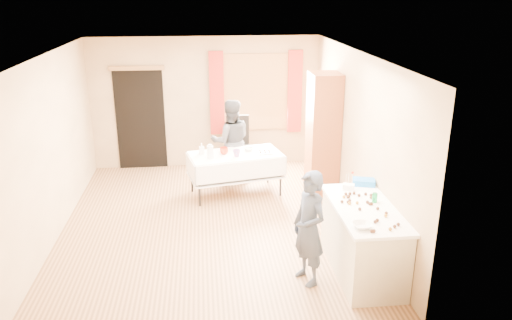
{
  "coord_description": "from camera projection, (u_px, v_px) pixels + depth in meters",
  "views": [
    {
      "loc": [
        -0.07,
        -7.06,
        3.48
      ],
      "look_at": [
        0.7,
        0.0,
        1.02
      ],
      "focal_mm": 35.0,
      "sensor_mm": 36.0,
      "label": 1
    }
  ],
  "objects": [
    {
      "name": "curtain_left",
      "position": [
        217.0,
        94.0,
        9.82
      ],
      "size": [
        0.28,
        0.06,
        1.65
      ],
      "primitive_type": "cube",
      "color": "#A3261C",
      "rests_on": "wall_back"
    },
    {
      "name": "counter",
      "position": [
        363.0,
        240.0,
        6.31
      ],
      "size": [
        0.75,
        1.59,
        0.91
      ],
      "color": "beige",
      "rests_on": "floor"
    },
    {
      "name": "blue_basket",
      "position": [
        364.0,
        182.0,
        6.85
      ],
      "size": [
        0.34,
        0.28,
        0.08
      ],
      "primitive_type": "cube",
      "rotation": [
        0.0,
        0.0,
        -0.29
      ],
      "color": "blue",
      "rests_on": "counter"
    },
    {
      "name": "girl",
      "position": [
        309.0,
        228.0,
        6.02
      ],
      "size": [
        0.78,
        0.73,
        1.45
      ],
      "primitive_type": "imported",
      "rotation": [
        0.0,
        0.0,
        -1.17
      ],
      "color": "#293144",
      "rests_on": "floor"
    },
    {
      "name": "ceiling",
      "position": [
        206.0,
        53.0,
        6.92
      ],
      "size": [
        4.5,
        5.5,
        0.02
      ],
      "primitive_type": "cube",
      "color": "white",
      "rests_on": "floor"
    },
    {
      "name": "foam_block",
      "position": [
        348.0,
        187.0,
        6.67
      ],
      "size": [
        0.18,
        0.15,
        0.08
      ],
      "primitive_type": "cube",
      "rotation": [
        0.0,
        0.0,
        -0.39
      ],
      "color": "white",
      "rests_on": "counter"
    },
    {
      "name": "window_frame",
      "position": [
        256.0,
        92.0,
        9.94
      ],
      "size": [
        1.32,
        0.06,
        1.52
      ],
      "primitive_type": "cube",
      "color": "olive",
      "rests_on": "wall_back"
    },
    {
      "name": "doorway",
      "position": [
        141.0,
        120.0,
        9.88
      ],
      "size": [
        0.95,
        0.04,
        2.0
      ],
      "primitive_type": "cube",
      "color": "black",
      "rests_on": "floor"
    },
    {
      "name": "cup_rainbow",
      "position": [
        236.0,
        153.0,
        8.48
      ],
      "size": [
        0.23,
        0.23,
        0.12
      ],
      "primitive_type": "imported",
      "rotation": [
        0.0,
        0.0,
        0.46
      ],
      "color": "red",
      "rests_on": "party_table"
    },
    {
      "name": "floor",
      "position": [
        211.0,
        224.0,
        7.78
      ],
      "size": [
        4.5,
        5.5,
        0.02
      ],
      "primitive_type": "cube",
      "color": "#9E7047",
      "rests_on": "ground"
    },
    {
      "name": "pastry_tray",
      "position": [
        265.0,
        153.0,
        8.67
      ],
      "size": [
        0.3,
        0.23,
        0.02
      ],
      "primitive_type": "cube",
      "rotation": [
        0.0,
        0.0,
        0.12
      ],
      "color": "white",
      "rests_on": "party_table"
    },
    {
      "name": "mixing_bowl",
      "position": [
        362.0,
        226.0,
        5.62
      ],
      "size": [
        0.25,
        0.25,
        0.05
      ],
      "primitive_type": "imported",
      "rotation": [
        0.0,
        0.0,
        0.06
      ],
      "color": "white",
      "rests_on": "counter"
    },
    {
      "name": "curtain_right",
      "position": [
        295.0,
        92.0,
        9.98
      ],
      "size": [
        0.28,
        0.06,
        1.65
      ],
      "primitive_type": "cube",
      "color": "#A3261C",
      "rests_on": "wall_back"
    },
    {
      "name": "window_pane",
      "position": [
        256.0,
        92.0,
        9.93
      ],
      "size": [
        1.2,
        0.02,
        1.4
      ],
      "primitive_type": "cube",
      "color": "white",
      "rests_on": "wall_back"
    },
    {
      "name": "woman",
      "position": [
        231.0,
        141.0,
        9.23
      ],
      "size": [
        0.84,
        0.69,
        1.56
      ],
      "primitive_type": "imported",
      "rotation": [
        0.0,
        0.0,
        3.21
      ],
      "color": "black",
      "rests_on": "floor"
    },
    {
      "name": "small_bowl",
      "position": [
        249.0,
        149.0,
        8.8
      ],
      "size": [
        0.25,
        0.25,
        0.05
      ],
      "primitive_type": "imported",
      "rotation": [
        0.0,
        0.0,
        0.29
      ],
      "color": "white",
      "rests_on": "party_table"
    },
    {
      "name": "bottle",
      "position": [
        202.0,
        149.0,
        8.61
      ],
      "size": [
        0.11,
        0.11,
        0.19
      ],
      "primitive_type": "imported",
      "rotation": [
        0.0,
        0.0,
        0.13
      ],
      "color": "white",
      "rests_on": "party_table"
    },
    {
      "name": "cake_balls",
      "position": [
        364.0,
        206.0,
        6.14
      ],
      "size": [
        0.51,
        1.11,
        0.04
      ],
      "color": "#3F2314",
      "rests_on": "counter"
    },
    {
      "name": "chair",
      "position": [
        239.0,
        155.0,
        9.87
      ],
      "size": [
        0.47,
        0.47,
        1.1
      ],
      "rotation": [
        0.0,
        0.0,
        0.02
      ],
      "color": "black",
      "rests_on": "floor"
    },
    {
      "name": "party_table",
      "position": [
        236.0,
        170.0,
        8.74
      ],
      "size": [
        1.74,
        1.13,
        0.75
      ],
      "rotation": [
        0.0,
        0.0,
        0.21
      ],
      "color": "black",
      "rests_on": "floor"
    },
    {
      "name": "door_lintel",
      "position": [
        136.0,
        68.0,
        9.52
      ],
      "size": [
        1.05,
        0.06,
        0.08
      ],
      "primitive_type": "cube",
      "color": "olive",
      "rests_on": "wall_back"
    },
    {
      "name": "wall_left",
      "position": [
        50.0,
        149.0,
        7.12
      ],
      "size": [
        0.02,
        5.5,
        2.6
      ],
      "primitive_type": "cube",
      "color": "tan",
      "rests_on": "floor"
    },
    {
      "name": "soda_can",
      "position": [
        375.0,
        198.0,
        6.28
      ],
      "size": [
        0.07,
        0.07,
        0.12
      ],
      "primitive_type": "cylinder",
      "rotation": [
        0.0,
        0.0,
        -0.05
      ],
      "color": "#138B3B",
      "rests_on": "counter"
    },
    {
      "name": "cup_red",
      "position": [
        224.0,
        151.0,
        8.61
      ],
      "size": [
        0.21,
        0.21,
        0.12
      ],
      "primitive_type": "imported",
      "rotation": [
        0.0,
        0.0,
        0.21
      ],
      "color": "red",
      "rests_on": "party_table"
    },
    {
      "name": "wall_back",
      "position": [
        206.0,
        103.0,
        9.94
      ],
      "size": [
        4.5,
        0.02,
        2.6
      ],
      "primitive_type": "cube",
      "color": "tan",
      "rests_on": "floor"
    },
    {
      "name": "wall_front",
      "position": [
        214.0,
        229.0,
        4.76
      ],
      "size": [
        4.5,
        0.02,
        2.6
      ],
      "primitive_type": "cube",
      "color": "tan",
      "rests_on": "floor"
    },
    {
      "name": "wall_right",
      "position": [
        357.0,
        139.0,
        7.58
      ],
      "size": [
        0.02,
        5.5,
        2.6
      ],
      "primitive_type": "cube",
      "color": "tan",
      "rests_on": "floor"
    },
    {
      "name": "pitcher",
      "position": [
        210.0,
        152.0,
        8.37
      ],
      "size": [
        0.12,
        0.12,
        0.22
      ],
      "primitive_type": "cylinder",
      "rotation": [
        0.0,
        0.0,
        0.14
      ],
      "color": "silver",
      "rests_on": "party_table"
    },
    {
      "name": "cabinet",
      "position": [
        323.0,
        135.0,
        8.63
      ],
      "size": [
        0.5,
        0.6,
        2.13
      ],
      "primitive_type": "cube",
      "color": "brown",
      "rests_on": "floor"
    }
  ]
}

